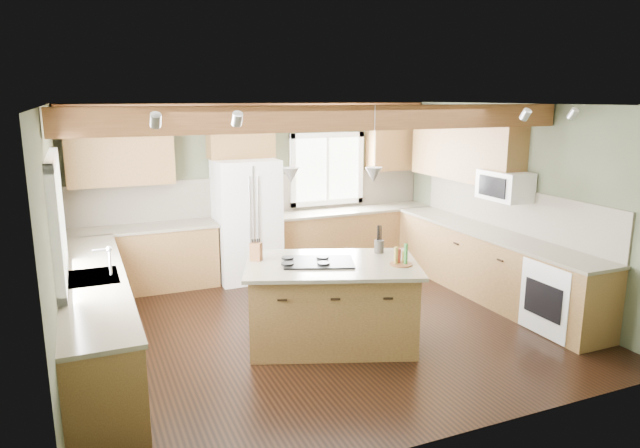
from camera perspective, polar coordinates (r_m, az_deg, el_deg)
name	(u,v)px	position (r m, az deg, el deg)	size (l,w,h in m)	color
floor	(322,326)	(6.94, 0.24, -10.15)	(5.60, 5.60, 0.00)	black
ceiling	(323,105)	(6.40, 0.26, 11.85)	(5.60, 5.60, 0.00)	silver
wall_back	(258,189)	(8.86, -6.22, 3.54)	(5.60, 5.60, 0.00)	#404531
wall_left	(55,244)	(6.04, -24.95, -1.85)	(5.00, 5.00, 0.00)	#404531
wall_right	(514,203)	(8.06, 18.83, 2.04)	(5.00, 5.00, 0.00)	#404531
ceiling_beam	(340,118)	(5.99, 2.01, 10.55)	(5.55, 0.26, 0.26)	brown
soffit_trim	(258,107)	(8.66, -6.22, 11.58)	(5.55, 0.20, 0.10)	brown
backsplash_back	(258,194)	(8.86, -6.18, 2.95)	(5.58, 0.03, 0.58)	brown
backsplash_right	(510,209)	(8.11, 18.47, 1.47)	(0.03, 3.70, 0.58)	brown
base_cab_back_left	(144,260)	(8.41, -17.21, -3.45)	(2.02, 0.60, 0.88)	brown
counter_back_left	(142,228)	(8.30, -17.42, -0.40)	(2.06, 0.64, 0.04)	brown
base_cab_back_right	(352,238)	(9.30, 3.26, -1.38)	(2.62, 0.60, 0.88)	brown
counter_back_right	(353,210)	(9.20, 3.30, 1.40)	(2.66, 0.64, 0.04)	brown
base_cab_left	(96,322)	(6.33, -21.47, -9.07)	(0.60, 3.70, 0.88)	brown
counter_left	(92,279)	(6.18, -21.81, -5.10)	(0.64, 3.74, 0.04)	brown
base_cab_right	(489,266)	(8.10, 16.58, -4.02)	(0.60, 3.70, 0.88)	brown
counter_right	(492,233)	(7.98, 16.79, -0.86)	(0.64, 3.74, 0.04)	brown
upper_cab_back_left	(120,152)	(8.25, -19.38, 6.79)	(1.40, 0.35, 0.90)	brown
upper_cab_over_fridge	(240,134)	(8.52, -7.96, 8.89)	(0.96, 0.35, 0.70)	brown
upper_cab_right	(464,149)	(8.55, 14.23, 7.30)	(0.35, 2.20, 0.90)	brown
upper_cab_back_corner	(394,142)	(9.55, 7.44, 8.09)	(0.90, 0.35, 0.90)	brown
window_left	(55,218)	(6.03, -24.97, 0.57)	(0.04, 1.60, 1.05)	white
window_back	(327,169)	(9.20, 0.67, 5.52)	(1.10, 0.04, 1.00)	white
sink	(92,278)	(6.18, -21.82, -5.06)	(0.50, 0.65, 0.03)	#262628
faucet	(110,262)	(6.15, -20.25, -3.62)	(0.02, 0.02, 0.28)	#B2B2B7
dishwasher	(104,379)	(5.14, -20.77, -14.28)	(0.60, 0.60, 0.84)	white
oven	(563,297)	(7.20, 23.13, -6.70)	(0.60, 0.72, 0.84)	white
microwave	(505,186)	(7.84, 18.00, 3.67)	(0.40, 0.70, 0.38)	white
pendant_left	(291,175)	(6.00, -2.92, 4.88)	(0.18, 0.18, 0.16)	#B2B2B7
pendant_right	(374,175)	(6.05, 5.39, 4.91)	(0.18, 0.18, 0.16)	#B2B2B7
refrigerator	(247,220)	(8.49, -7.33, 0.37)	(0.90, 0.74, 1.80)	white
island	(332,305)	(6.36, 1.19, -8.05)	(1.74, 1.07, 0.88)	brown
island_top	(332,265)	(6.22, 1.21, -4.08)	(1.86, 1.18, 0.04)	brown
cooktop	(319,262)	(6.20, -0.13, -3.83)	(0.76, 0.50, 0.02)	black
knife_block	(256,252)	(6.31, -6.41, -2.76)	(0.12, 0.09, 0.20)	brown
utensil_crock	(379,246)	(6.63, 5.93, -2.25)	(0.11, 0.11, 0.15)	#3E3831
bottle_tray	(402,255)	(6.17, 8.16, -3.08)	(0.24, 0.24, 0.22)	brown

